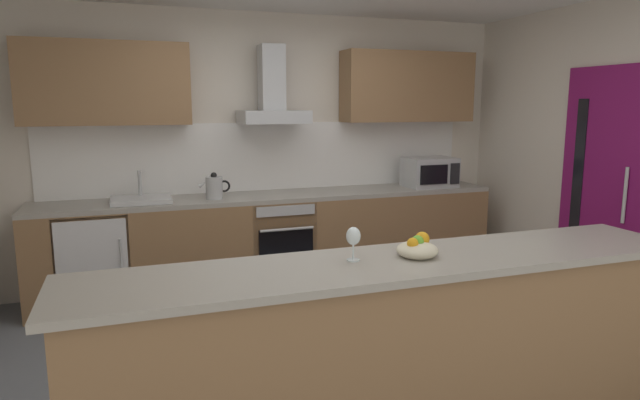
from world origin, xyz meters
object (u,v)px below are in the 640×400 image
Objects in this scene: refrigerator at (95,260)px; wine_glass at (353,237)px; sink at (141,199)px; range_hood at (273,99)px; microwave at (430,172)px; fruit_bowl at (418,248)px; oven at (278,240)px; kettle at (214,187)px.

wine_glass is (1.38, -2.40, 0.64)m from refrigerator.
sink is 1.50m from range_hood.
microwave is 2.27× the size of fruit_bowl.
wine_glass is at bearing -60.01° from refrigerator.
wine_glass is at bearing -67.95° from sink.
microwave is at bearing -0.79° from sink.
oven is 1.63m from refrigerator.
fruit_bowl is at bearing -73.75° from kettle.
sink reaches higher than refrigerator.
oven is 0.80m from kettle.
oven is 1.33m from range_hood.
kettle is at bearing -164.55° from range_hood.
wine_glass is at bearing -81.60° from kettle.
range_hood is (0.59, 0.16, 0.78)m from kettle.
oven reaches higher than refrigerator.
sink reaches higher than kettle.
wine_glass reaches higher than refrigerator.
refrigerator is 3.29m from microwave.
microwave reaches higher than wine_glass.
refrigerator is at bearing 178.28° from kettle.
fruit_bowl is at bearing -54.56° from refrigerator.
fruit_bowl reaches higher than oven.
refrigerator is 3.86× the size of fruit_bowl.
sink is (-1.22, 0.01, 0.47)m from oven.
oven is at bearing 92.61° from fruit_bowl.
wine_glass is 0.81× the size of fruit_bowl.
refrigerator is 1.19m from kettle.
wine_glass reaches higher than oven.
range_hood reaches higher than fruit_bowl.
microwave is at bearing -5.59° from range_hood.
kettle reaches higher than fruit_bowl.
wine_glass is (-0.24, -2.53, -0.72)m from range_hood.
range_hood reaches higher than microwave.
microwave is 1.73× the size of kettle.
kettle is 2.39m from wine_glass.
fruit_bowl is (0.70, -2.41, -0.02)m from kettle.
sink is at bearing -174.44° from range_hood.
range_hood is 4.05× the size of wine_glass.
range_hood reaches higher than wine_glass.
oven is at bearing 179.01° from microwave.
sink is (0.41, 0.01, 0.50)m from refrigerator.
microwave reaches higher than refrigerator.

